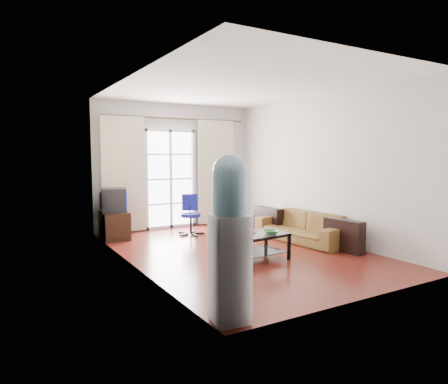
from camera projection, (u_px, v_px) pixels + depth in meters
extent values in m
plane|color=maroon|center=(239.00, 251.00, 6.69)|extent=(5.20, 5.20, 0.00)
plane|color=white|center=(239.00, 87.00, 6.43)|extent=(5.20, 5.20, 0.00)
cube|color=beige|center=(176.00, 166.00, 8.79)|extent=(3.60, 0.02, 2.70)
cube|color=beige|center=(368.00, 179.00, 4.32)|extent=(3.60, 0.02, 2.70)
cube|color=beige|center=(132.00, 173.00, 5.65)|extent=(0.02, 5.20, 2.70)
cube|color=beige|center=(320.00, 168.00, 7.46)|extent=(0.02, 5.20, 2.70)
cube|color=white|center=(170.00, 179.00, 8.71)|extent=(1.01, 0.02, 2.04)
cube|color=white|center=(171.00, 179.00, 8.69)|extent=(1.16, 0.06, 2.15)
cylinder|color=#4C3F2D|center=(177.00, 119.00, 8.61)|extent=(3.30, 0.04, 0.04)
cube|color=beige|center=(124.00, 175.00, 8.10)|extent=(0.90, 0.07, 2.35)
cube|color=beige|center=(216.00, 172.00, 9.18)|extent=(0.90, 0.07, 2.35)
cube|color=gray|center=(210.00, 210.00, 9.20)|extent=(0.64, 0.12, 0.64)
imported|color=brown|center=(302.00, 227.00, 7.38)|extent=(1.99, 1.06, 0.54)
cube|color=silver|center=(254.00, 234.00, 6.01)|extent=(1.08, 0.68, 0.01)
cube|color=black|center=(254.00, 253.00, 6.04)|extent=(1.01, 0.62, 0.01)
cube|color=black|center=(240.00, 256.00, 5.54)|extent=(0.04, 0.04, 0.41)
cube|color=black|center=(289.00, 247.00, 6.10)|extent=(0.04, 0.04, 0.41)
cube|color=black|center=(218.00, 249.00, 5.96)|extent=(0.04, 0.04, 0.41)
cube|color=black|center=(266.00, 241.00, 6.52)|extent=(0.04, 0.04, 0.41)
imported|color=#379758|center=(271.00, 232.00, 6.00)|extent=(0.41, 0.41, 0.06)
imported|color=maroon|center=(246.00, 233.00, 6.04)|extent=(0.40, 0.40, 0.02)
cube|color=black|center=(245.00, 233.00, 6.07)|extent=(0.16, 0.07, 0.02)
cube|color=black|center=(114.00, 225.00, 7.62)|extent=(0.50, 0.73, 0.52)
cube|color=black|center=(114.00, 200.00, 7.63)|extent=(0.55, 0.58, 0.45)
cube|color=#0C19E5|center=(126.00, 200.00, 7.69)|extent=(0.11, 0.38, 0.33)
cube|color=black|center=(103.00, 200.00, 7.57)|extent=(0.21, 0.35, 0.29)
cylinder|color=black|center=(191.00, 225.00, 7.98)|extent=(0.04, 0.04, 0.41)
cylinder|color=navy|center=(191.00, 215.00, 7.96)|extent=(0.39, 0.39, 0.06)
cube|color=navy|center=(190.00, 202.00, 8.12)|extent=(0.32, 0.15, 0.34)
cube|color=white|center=(230.00, 269.00, 3.81)|extent=(0.37, 0.37, 1.04)
cylinder|color=#84B3CC|center=(230.00, 193.00, 3.74)|extent=(0.32, 0.32, 0.42)
sphere|color=#84B3CC|center=(230.00, 171.00, 3.72)|extent=(0.32, 0.32, 0.32)
cube|color=black|center=(245.00, 231.00, 3.84)|extent=(0.06, 0.14, 0.11)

